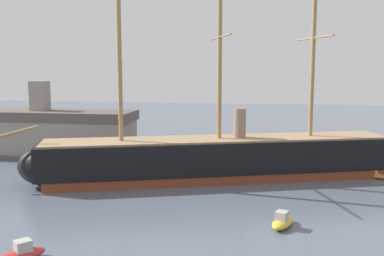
% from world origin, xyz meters
% --- Properties ---
extents(tall_ship, '(66.98, 27.64, 33.37)m').
position_xyz_m(tall_ship, '(5.95, 45.52, 3.64)').
color(tall_ship, brown).
rests_on(tall_ship, ground).
extents(motorboat_foreground_left, '(4.70, 4.98, 2.04)m').
position_xyz_m(motorboat_foreground_left, '(-9.57, 11.00, 0.72)').
color(motorboat_foreground_left, '#B22D28').
rests_on(motorboat_foreground_left, ground).
extents(motorboat_mid_right, '(3.51, 5.11, 1.98)m').
position_xyz_m(motorboat_mid_right, '(15.52, 24.33, 0.70)').
color(motorboat_mid_right, gold).
rests_on(motorboat_mid_right, ground).
extents(dinghy_alongside_bow, '(1.76, 2.73, 0.60)m').
position_xyz_m(dinghy_alongside_bow, '(-12.22, 36.39, 0.30)').
color(dinghy_alongside_bow, orange).
rests_on(dinghy_alongside_bow, ground).
extents(motorboat_far_right, '(3.74, 3.57, 1.53)m').
position_xyz_m(motorboat_far_right, '(31.86, 50.25, 0.54)').
color(motorboat_far_right, orange).
rests_on(motorboat_far_right, ground).
extents(dinghy_distant_centre, '(2.70, 1.96, 0.59)m').
position_xyz_m(dinghy_distant_centre, '(4.04, 66.43, 0.30)').
color(dinghy_distant_centre, gold).
rests_on(dinghy_distant_centre, ground).
extents(dockside_warehouse_left, '(57.75, 12.20, 15.59)m').
position_xyz_m(dockside_warehouse_left, '(-39.69, 59.42, 4.77)').
color(dockside_warehouse_left, '#565659').
rests_on(dockside_warehouse_left, ground).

